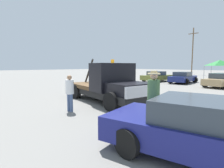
{
  "coord_description": "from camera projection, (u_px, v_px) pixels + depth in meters",
  "views": [
    {
      "loc": [
        7.52,
        -6.65,
        2.07
      ],
      "look_at": [
        0.5,
        0.0,
        1.05
      ],
      "focal_mm": 28.0,
      "sensor_mm": 36.0,
      "label": 1
    }
  ],
  "objects": [
    {
      "name": "ground_plane",
      "position": [
        106.0,
        101.0,
        10.2
      ],
      "size": [
        160.0,
        160.0,
        0.0
      ],
      "primitive_type": "plane",
      "color": "gray"
    },
    {
      "name": "tow_truck",
      "position": [
        110.0,
        86.0,
        9.8
      ],
      "size": [
        6.18,
        2.99,
        2.51
      ],
      "rotation": [
        0.0,
        0.0,
        -0.14
      ],
      "color": "black",
      "rests_on": "ground"
    },
    {
      "name": "foreground_car",
      "position": [
        215.0,
        131.0,
        3.78
      ],
      "size": [
        5.28,
        3.07,
        1.34
      ],
      "rotation": [
        0.0,
        0.0,
        0.23
      ],
      "color": "navy",
      "rests_on": "ground"
    },
    {
      "name": "person_near_truck",
      "position": [
        153.0,
        94.0,
        5.87
      ],
      "size": [
        0.42,
        0.42,
        1.9
      ],
      "rotation": [
        0.0,
        0.0,
        3.43
      ],
      "color": "#847051",
      "rests_on": "ground"
    },
    {
      "name": "person_at_hood",
      "position": [
        70.0,
        91.0,
        7.85
      ],
      "size": [
        0.37,
        0.37,
        1.65
      ],
      "rotation": [
        0.0,
        0.0,
        1.6
      ],
      "color": "#475B84",
      "rests_on": "ground"
    },
    {
      "name": "parked_car_olive",
      "position": [
        157.0,
        77.0,
        22.76
      ],
      "size": [
        2.88,
        4.75,
        1.34
      ],
      "rotation": [
        0.0,
        0.0,
        1.44
      ],
      "color": "olive",
      "rests_on": "ground"
    },
    {
      "name": "parked_car_navy",
      "position": [
        183.0,
        78.0,
        20.78
      ],
      "size": [
        2.7,
        4.78,
        1.34
      ],
      "rotation": [
        0.0,
        0.0,
        1.66
      ],
      "color": "navy",
      "rests_on": "ground"
    },
    {
      "name": "parked_car_tan",
      "position": [
        223.0,
        80.0,
        16.91
      ],
      "size": [
        2.89,
        5.11,
        1.34
      ],
      "rotation": [
        0.0,
        0.0,
        1.42
      ],
      "color": "tan",
      "rests_on": "ground"
    },
    {
      "name": "canopy_tent_green",
      "position": [
        220.0,
        63.0,
        24.42
      ],
      "size": [
        3.05,
        3.05,
        2.86
      ],
      "color": "#9E9EA3",
      "rests_on": "ground"
    },
    {
      "name": "traffic_cone",
      "position": [
        169.0,
        96.0,
        10.34
      ],
      "size": [
        0.4,
        0.4,
        0.55
      ],
      "color": "black",
      "rests_on": "ground"
    },
    {
      "name": "utility_pole",
      "position": [
        193.0,
        50.0,
        39.29
      ],
      "size": [
        2.2,
        0.24,
        10.45
      ],
      "color": "brown",
      "rests_on": "ground"
    }
  ]
}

